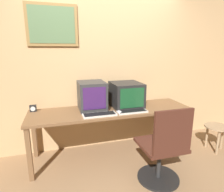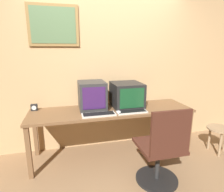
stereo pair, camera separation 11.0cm
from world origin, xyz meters
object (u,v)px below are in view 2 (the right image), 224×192
mouse_near_keyboard (119,112)px  desk_clock (34,107)px  monitor_left (92,95)px  side_stool (219,133)px  monitor_right (127,95)px  office_chair (161,152)px  keyboard_main (99,114)px  keyboard_side (132,112)px

mouse_near_keyboard → desk_clock: 1.22m
monitor_left → side_stool: size_ratio=1.02×
side_stool → desk_clock: bearing=168.3°
monitor_right → office_chair: (0.15, -0.85, -0.50)m
monitor_left → side_stool: (1.92, -0.45, -0.61)m
mouse_near_keyboard → office_chair: (0.36, -0.58, -0.34)m
monitor_right → keyboard_main: monitor_right is taller
monitor_right → side_stool: (1.39, -0.42, -0.59)m
keyboard_main → keyboard_side: (0.47, -0.00, -0.00)m
monitor_left → desk_clock: monitor_left is taller
side_stool → monitor_right: bearing=163.3°
desk_clock → office_chair: (1.50, -1.00, -0.37)m
keyboard_side → keyboard_main: bearing=179.7°
keyboard_main → keyboard_side: size_ratio=1.05×
desk_clock → office_chair: size_ratio=0.09×
keyboard_main → side_stool: bearing=-4.0°
monitor_left → monitor_right: size_ratio=0.87×
monitor_left → keyboard_main: size_ratio=0.94×
mouse_near_keyboard → desk_clock: size_ratio=1.12×
keyboard_main → office_chair: (0.64, -0.57, -0.33)m
monitor_right → keyboard_side: monitor_right is taller
mouse_near_keyboard → office_chair: bearing=-58.4°
monitor_left → office_chair: size_ratio=0.43×
monitor_left → keyboard_side: (0.51, -0.33, -0.19)m
mouse_near_keyboard → keyboard_main: bearing=-177.9°
keyboard_side → office_chair: size_ratio=0.43×
keyboard_main → mouse_near_keyboard: mouse_near_keyboard is taller
desk_clock → keyboard_side: bearing=-18.2°
keyboard_main → keyboard_side: 0.47m
monitor_left → keyboard_main: (0.04, -0.32, -0.19)m
office_chair → side_stool: bearing=19.4°
monitor_right → mouse_near_keyboard: size_ratio=4.64×
keyboard_main → mouse_near_keyboard: bearing=2.1°
office_chair → side_stool: office_chair is taller
desk_clock → monitor_left: bearing=-7.7°
monitor_left → monitor_right: bearing=-3.9°
monitor_left → keyboard_main: bearing=-83.1°
mouse_near_keyboard → office_chair: 0.76m
monitor_right → mouse_near_keyboard: 0.38m
monitor_right → desk_clock: monitor_right is taller
keyboard_side → desk_clock: 1.40m
keyboard_main → desk_clock: desk_clock is taller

